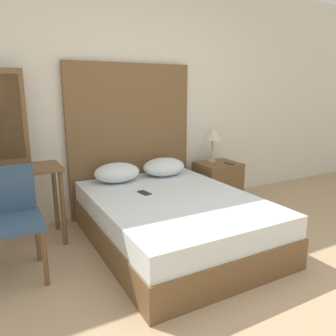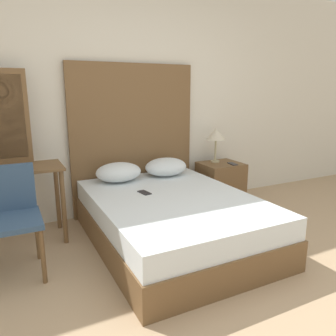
# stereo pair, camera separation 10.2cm
# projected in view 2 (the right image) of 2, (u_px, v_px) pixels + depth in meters

# --- Properties ---
(ground_plane) EXTENTS (16.00, 16.00, 0.00)m
(ground_plane) POSITION_uv_depth(u_px,v_px,m) (259.00, 313.00, 2.14)
(ground_plane) COLOR tan
(wall_back) EXTENTS (10.00, 0.06, 2.70)m
(wall_back) POSITION_uv_depth(u_px,v_px,m) (133.00, 97.00, 3.78)
(wall_back) COLOR silver
(wall_back) RESTS_ON ground_plane
(bed) EXTENTS (1.41, 1.92, 0.46)m
(bed) POSITION_uv_depth(u_px,v_px,m) (173.00, 219.00, 3.10)
(bed) COLOR brown
(bed) RESTS_ON ground_plane
(headboard) EXTENTS (1.48, 0.05, 1.72)m
(headboard) POSITION_uv_depth(u_px,v_px,m) (134.00, 140.00, 3.81)
(headboard) COLOR brown
(headboard) RESTS_ON ground_plane
(pillow_left) EXTENTS (0.49, 0.38, 0.21)m
(pillow_left) POSITION_uv_depth(u_px,v_px,m) (119.00, 172.00, 3.52)
(pillow_left) COLOR silver
(pillow_left) RESTS_ON bed
(pillow_right) EXTENTS (0.49, 0.38, 0.21)m
(pillow_right) POSITION_uv_depth(u_px,v_px,m) (166.00, 167.00, 3.77)
(pillow_right) COLOR silver
(pillow_right) RESTS_ON bed
(phone_on_bed) EXTENTS (0.09, 0.16, 0.01)m
(phone_on_bed) POSITION_uv_depth(u_px,v_px,m) (144.00, 193.00, 3.14)
(phone_on_bed) COLOR #232328
(phone_on_bed) RESTS_ON bed
(nightstand) EXTENTS (0.50, 0.45, 0.53)m
(nightstand) POSITION_uv_depth(u_px,v_px,m) (220.00, 184.00, 4.16)
(nightstand) COLOR brown
(nightstand) RESTS_ON ground_plane
(table_lamp) EXTENTS (0.24, 0.24, 0.43)m
(table_lamp) POSITION_uv_depth(u_px,v_px,m) (216.00, 135.00, 4.08)
(table_lamp) COLOR tan
(table_lamp) RESTS_ON nightstand
(phone_on_nightstand) EXTENTS (0.09, 0.16, 0.01)m
(phone_on_nightstand) POSITION_uv_depth(u_px,v_px,m) (233.00, 164.00, 4.04)
(phone_on_nightstand) COLOR #232328
(phone_on_nightstand) RESTS_ON nightstand
(vanity_desk) EXTENTS (1.02, 0.47, 0.74)m
(vanity_desk) POSITION_uv_depth(u_px,v_px,m) (5.00, 183.00, 2.96)
(vanity_desk) COLOR brown
(vanity_desk) RESTS_ON ground_plane
(chair) EXTENTS (0.45, 0.47, 0.85)m
(chair) POSITION_uv_depth(u_px,v_px,m) (9.00, 212.00, 2.53)
(chair) COLOR #334C6B
(chair) RESTS_ON ground_plane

